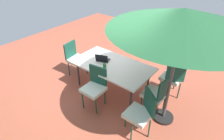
{
  "coord_description": "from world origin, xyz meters",
  "views": [
    {
      "loc": [
        -2.38,
        3.03,
        3.13
      ],
      "look_at": [
        0.0,
        0.0,
        0.62
      ],
      "focal_mm": 30.03,
      "sensor_mm": 36.0,
      "label": 1
    }
  ],
  "objects": [
    {
      "name": "dining_table",
      "position": [
        0.0,
        0.0,
        0.73
      ],
      "size": [
        1.94,
        1.07,
        0.78
      ],
      "color": "silver",
      "rests_on": "ground_plane"
    },
    {
      "name": "chair_northwest",
      "position": [
        -1.25,
        0.7,
        0.55
      ],
      "size": [
        0.58,
        0.58,
        0.98
      ],
      "rotation": [
        0.0,
        0.0,
        2.49
      ],
      "color": "silver",
      "rests_on": "ground_plane"
    },
    {
      "name": "cup",
      "position": [
        0.05,
        0.22,
        0.83
      ],
      "size": [
        0.08,
        0.08,
        0.11
      ],
      "primitive_type": "cylinder",
      "color": "#286B33",
      "rests_on": "dining_table"
    },
    {
      "name": "patio_umbrella",
      "position": [
        -1.48,
        0.07,
        2.19
      ],
      "size": [
        2.48,
        2.48,
        2.37
      ],
      "color": "#4C4C4C",
      "rests_on": "ground_plane"
    },
    {
      "name": "chair_north",
      "position": [
        -0.03,
        0.66,
        0.55
      ],
      "size": [
        0.48,
        0.49,
        0.98
      ],
      "rotation": [
        0.0,
        0.0,
        3.28
      ],
      "color": "silver",
      "rests_on": "ground_plane"
    },
    {
      "name": "chair_west",
      "position": [
        -1.24,
        0.03,
        0.55
      ],
      "size": [
        0.49,
        0.48,
        0.98
      ],
      "rotation": [
        0.0,
        0.0,
        1.44
      ],
      "color": "silver",
      "rests_on": "ground_plane"
    },
    {
      "name": "chair_southwest",
      "position": [
        -1.26,
        -0.74,
        0.55
      ],
      "size": [
        0.58,
        0.58,
        0.98
      ],
      "rotation": [
        0.0,
        0.0,
        0.65
      ],
      "color": "silver",
      "rests_on": "ground_plane"
    },
    {
      "name": "ground_plane",
      "position": [
        0.0,
        0.0,
        -0.01
      ],
      "size": [
        10.0,
        10.0,
        0.02
      ],
      "primitive_type": "cube",
      "color": "#9E4C38"
    },
    {
      "name": "laptop",
      "position": [
        0.29,
        0.01,
        0.83
      ],
      "size": [
        0.39,
        0.34,
        0.21
      ],
      "rotation": [
        0.0,
        0.0,
        0.36
      ],
      "color": "#2D2D33",
      "rests_on": "dining_table"
    },
    {
      "name": "chair_east",
      "position": [
        1.3,
        0.04,
        0.55
      ],
      "size": [
        0.49,
        0.48,
        0.98
      ],
      "rotation": [
        0.0,
        0.0,
        4.84
      ],
      "color": "silver",
      "rests_on": "ground_plane"
    }
  ]
}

